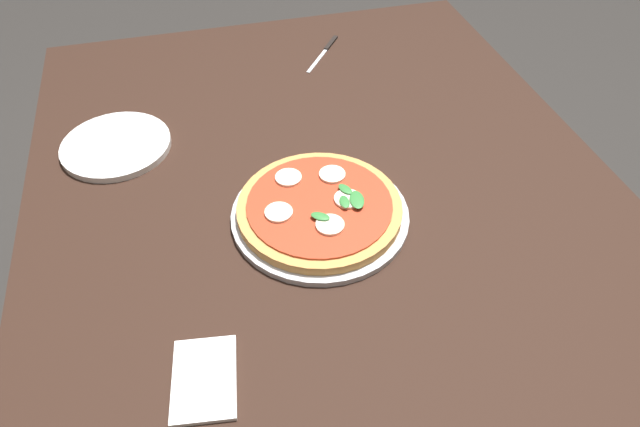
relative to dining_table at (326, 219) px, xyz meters
name	(u,v)px	position (x,y,z in m)	size (l,w,h in m)	color
ground_plane	(324,382)	(0.00, 0.00, -0.67)	(6.00, 6.00, 0.00)	#2D2B28
dining_table	(326,219)	(0.00, 0.00, 0.00)	(1.42, 1.13, 0.75)	black
serving_tray	(320,215)	(0.08, -0.03, 0.09)	(0.32, 0.32, 0.01)	silver
pizza	(319,207)	(0.07, -0.03, 0.11)	(0.30, 0.30, 0.03)	tan
plate_white	(116,145)	(-0.23, -0.39, 0.09)	(0.22, 0.22, 0.01)	white
napkin	(204,379)	(0.35, -0.27, 0.09)	(0.13, 0.09, 0.01)	white
knife	(326,49)	(-0.51, 0.14, 0.09)	(0.16, 0.12, 0.01)	black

